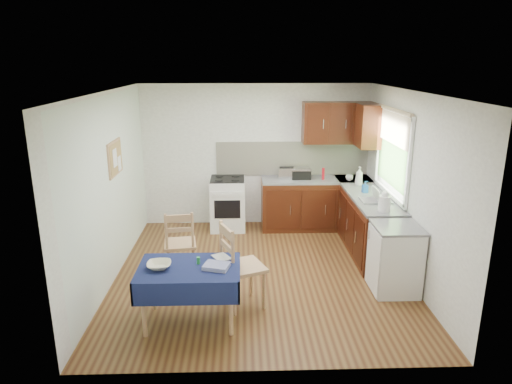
{
  "coord_description": "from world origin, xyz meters",
  "views": [
    {
      "loc": [
        -0.25,
        -5.84,
        2.89
      ],
      "look_at": [
        -0.05,
        0.26,
        1.11
      ],
      "focal_mm": 32.0,
      "sensor_mm": 36.0,
      "label": 1
    }
  ],
  "objects_px": {
    "chair_near": "(239,263)",
    "sandwich_press": "(301,173)",
    "dish_rack": "(376,199)",
    "kettle": "(385,202)",
    "dining_table": "(189,275)",
    "toaster": "(286,173)",
    "chair_far": "(180,242)"
  },
  "relations": [
    {
      "from": "toaster",
      "to": "sandwich_press",
      "type": "distance_m",
      "value": 0.25
    },
    {
      "from": "chair_near",
      "to": "dining_table",
      "type": "bearing_deg",
      "value": 98.59
    },
    {
      "from": "chair_far",
      "to": "toaster",
      "type": "distance_m",
      "value": 2.49
    },
    {
      "from": "dish_rack",
      "to": "toaster",
      "type": "bearing_deg",
      "value": 148.93
    },
    {
      "from": "chair_near",
      "to": "sandwich_press",
      "type": "height_order",
      "value": "sandwich_press"
    },
    {
      "from": "chair_far",
      "to": "dish_rack",
      "type": "relative_size",
      "value": 2.18
    },
    {
      "from": "chair_near",
      "to": "sandwich_press",
      "type": "distance_m",
      "value": 2.93
    },
    {
      "from": "chair_far",
      "to": "chair_near",
      "type": "distance_m",
      "value": 1.16
    },
    {
      "from": "kettle",
      "to": "dish_rack",
      "type": "bearing_deg",
      "value": 87.86
    },
    {
      "from": "chair_near",
      "to": "toaster",
      "type": "relative_size",
      "value": 3.68
    },
    {
      "from": "chair_far",
      "to": "dish_rack",
      "type": "height_order",
      "value": "dish_rack"
    },
    {
      "from": "chair_far",
      "to": "toaster",
      "type": "bearing_deg",
      "value": -139.26
    },
    {
      "from": "kettle",
      "to": "chair_far",
      "type": "bearing_deg",
      "value": -178.95
    },
    {
      "from": "sandwich_press",
      "to": "dish_rack",
      "type": "xyz_separation_m",
      "value": [
        0.93,
        -1.36,
        -0.07
      ]
    },
    {
      "from": "chair_near",
      "to": "sandwich_press",
      "type": "relative_size",
      "value": 3.27
    },
    {
      "from": "chair_near",
      "to": "dish_rack",
      "type": "bearing_deg",
      "value": -78.75
    },
    {
      "from": "dish_rack",
      "to": "chair_near",
      "type": "bearing_deg",
      "value": -129.06
    },
    {
      "from": "dining_table",
      "to": "chair_near",
      "type": "xyz_separation_m",
      "value": [
        0.55,
        0.33,
        -0.02
      ]
    },
    {
      "from": "dining_table",
      "to": "sandwich_press",
      "type": "xyz_separation_m",
      "value": [
        1.62,
        3.03,
        0.42
      ]
    },
    {
      "from": "sandwich_press",
      "to": "dish_rack",
      "type": "relative_size",
      "value": 0.74
    },
    {
      "from": "toaster",
      "to": "dish_rack",
      "type": "height_order",
      "value": "toaster"
    },
    {
      "from": "dining_table",
      "to": "sandwich_press",
      "type": "bearing_deg",
      "value": 75.87
    },
    {
      "from": "dining_table",
      "to": "kettle",
      "type": "height_order",
      "value": "kettle"
    },
    {
      "from": "chair_far",
      "to": "sandwich_press",
      "type": "xyz_separation_m",
      "value": [
        1.87,
        1.86,
        0.49
      ]
    },
    {
      "from": "sandwich_press",
      "to": "kettle",
      "type": "relative_size",
      "value": 1.14
    },
    {
      "from": "toaster",
      "to": "sandwich_press",
      "type": "height_order",
      "value": "toaster"
    },
    {
      "from": "chair_near",
      "to": "sandwich_press",
      "type": "xyz_separation_m",
      "value": [
        1.07,
        2.7,
        0.43
      ]
    },
    {
      "from": "kettle",
      "to": "sandwich_press",
      "type": "bearing_deg",
      "value": 116.82
    },
    {
      "from": "toaster",
      "to": "dish_rack",
      "type": "bearing_deg",
      "value": -72.48
    },
    {
      "from": "dining_table",
      "to": "kettle",
      "type": "distance_m",
      "value": 2.85
    },
    {
      "from": "dish_rack",
      "to": "kettle",
      "type": "xyz_separation_m",
      "value": [
        -0.02,
        -0.45,
        0.1
      ]
    },
    {
      "from": "chair_near",
      "to": "dish_rack",
      "type": "xyz_separation_m",
      "value": [
        2.0,
        1.33,
        0.36
      ]
    }
  ]
}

